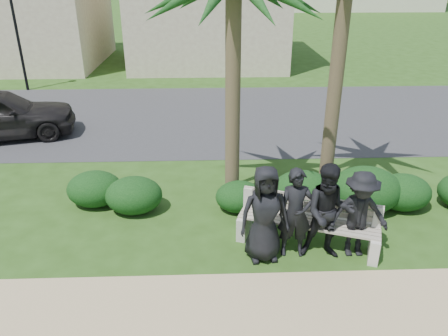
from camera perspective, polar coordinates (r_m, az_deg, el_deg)
The scene contains 15 objects.
ground at distance 8.84m, azimuth 5.15°, elevation -9.47°, with size 160.00×160.00×0.00m, color #254513.
footpath at distance 7.44m, azimuth 6.88°, elevation -17.29°, with size 30.00×1.60×0.01m, color tan.
asphalt_street at distance 16.06m, azimuth 1.73°, elevation 6.85°, with size 160.00×8.00×0.01m, color #2D2D30.
street_lamp at distance 20.91m, azimuth -25.68°, elevation 17.04°, with size 0.36×0.36×4.29m.
park_bench at distance 8.64m, azimuth 10.78°, elevation -7.39°, with size 2.88×1.49×0.94m.
man_a at distance 7.91m, azimuth 5.33°, elevation -6.01°, with size 0.91×0.59×1.86m, color black.
man_b at distance 8.10m, azimuth 9.32°, elevation -5.87°, with size 0.64×0.42×1.76m, color black.
man_c at distance 8.13m, azimuth 13.51°, elevation -5.67°, with size 0.91×0.71×1.87m, color black.
man_d at distance 8.37m, azimuth 17.20°, elevation -5.84°, with size 1.11×0.64×1.71m, color black.
hedge_a at distance 10.32m, azimuth -16.55°, elevation -2.50°, with size 1.24×1.03×0.81m, color black.
hedge_b at distance 9.82m, azimuth -11.70°, elevation -3.38°, with size 1.25×1.04×0.82m, color black.
hedge_c at distance 9.70m, azimuth 2.00°, elevation -3.65°, with size 1.06×0.87×0.69m, color black.
hedge_d at distance 9.87m, azimuth 10.25°, elevation -2.83°, with size 1.38×1.14×0.90m, color black.
hedge_e at distance 10.15m, azimuth 18.04°, elevation -2.54°, with size 1.56×1.29×1.02m, color black.
hedge_f at distance 10.55m, azimuth 22.36°, elevation -2.82°, with size 1.24×1.03×0.81m, color black.
Camera 1 is at (-1.06, -7.23, 4.98)m, focal length 35.00 mm.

